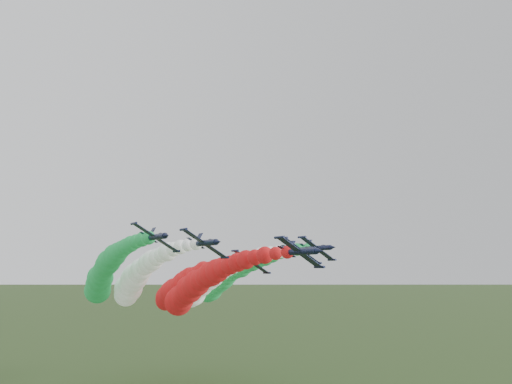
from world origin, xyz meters
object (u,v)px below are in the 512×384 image
jet_lead (194,288)px  jet_inner_right (206,283)px  jet_trail (178,289)px  jet_inner_left (135,280)px  jet_outer_left (103,276)px  jet_outer_right (225,279)px

jet_lead → jet_inner_right: 15.60m
jet_inner_right → jet_trail: jet_inner_right is taller
jet_lead → jet_inner_right: jet_inner_right is taller
jet_inner_left → jet_trail: jet_inner_left is taller
jet_lead → jet_inner_right: bearing=52.5°
jet_lead → jet_inner_left: jet_inner_left is taller
jet_outer_left → jet_inner_left: bearing=-38.8°
jet_lead → jet_inner_left: (-11.16, 13.41, 1.81)m
jet_outer_right → jet_trail: bearing=139.9°
jet_inner_left → jet_outer_right: 30.22m
jet_lead → jet_outer_right: (18.74, 17.78, 1.71)m
jet_inner_left → jet_outer_right: bearing=8.3°
jet_inner_right → jet_trail: size_ratio=1.00×
jet_inner_left → jet_trail: size_ratio=1.00×
jet_inner_left → jet_inner_right: bearing=-2.9°
jet_lead → jet_inner_right: (9.49, 12.36, 0.72)m
jet_inner_right → jet_outer_left: 28.55m
jet_inner_left → jet_outer_left: size_ratio=1.00×
jet_outer_right → jet_trail: 15.21m
jet_outer_left → jet_inner_right: bearing=-13.6°
jet_outer_left → jet_trail: 27.20m
jet_lead → jet_trail: size_ratio=1.01×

